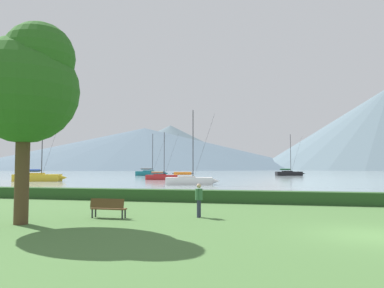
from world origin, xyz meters
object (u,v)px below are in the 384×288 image
sailboat_slip_0 (190,180)px  sailboat_slip_4 (151,173)px  park_bench_near_path (108,207)px  sailboat_slip_3 (38,177)px  sailboat_slip_2 (289,173)px  sailboat_slip_5 (162,177)px  person_standing_walker (199,197)px  park_tree (28,84)px

sailboat_slip_0 → sailboat_slip_4: bearing=102.4°
sailboat_slip_4 → park_bench_near_path: sailboat_slip_4 is taller
sailboat_slip_3 → sailboat_slip_4: (5.98, 39.06, -0.01)m
sailboat_slip_3 → sailboat_slip_4: sailboat_slip_3 is taller
sailboat_slip_2 → sailboat_slip_4: (-35.89, -8.65, 0.05)m
sailboat_slip_2 → sailboat_slip_5: 43.69m
sailboat_slip_2 → sailboat_slip_5: bearing=-139.6°
sailboat_slip_0 → sailboat_slip_5: sailboat_slip_0 is taller
sailboat_slip_5 → person_standing_walker: bearing=-76.3°
sailboat_slip_0 → park_tree: (0.89, -34.85, 5.52)m
sailboat_slip_3 → park_bench_near_path: sailboat_slip_3 is taller
sailboat_slip_4 → park_bench_near_path: 80.79m
person_standing_walker → park_tree: size_ratio=0.19×
sailboat_slip_0 → park_tree: 35.30m
park_tree → sailboat_slip_5: bearing=101.1°
sailboat_slip_4 → park_tree: sailboat_slip_4 is taller
sailboat_slip_0 → sailboat_slip_2: bearing=61.5°
sailboat_slip_0 → park_tree: sailboat_slip_0 is taller
sailboat_slip_3 → park_bench_near_path: size_ratio=7.39×
sailboat_slip_3 → person_standing_walker: sailboat_slip_3 is taller
sailboat_slip_2 → sailboat_slip_3: bearing=-147.8°
sailboat_slip_0 → park_bench_near_path: 32.51m
sailboat_slip_0 → person_standing_walker: (7.80, -31.02, 0.36)m
sailboat_slip_4 → park_bench_near_path: (24.85, -76.87, -0.19)m
park_bench_near_path → person_standing_walker: 4.43m
person_standing_walker → sailboat_slip_2: bearing=93.4°
park_tree → sailboat_slip_0: bearing=91.5°
sailboat_slip_5 → person_standing_walker: sailboat_slip_5 is taller
sailboat_slip_3 → sailboat_slip_4: size_ratio=1.16×
sailboat_slip_2 → sailboat_slip_4: size_ratio=0.99×
sailboat_slip_3 → sailboat_slip_5: sailboat_slip_3 is taller
sailboat_slip_3 → park_tree: sailboat_slip_3 is taller
sailboat_slip_2 → park_bench_near_path: sailboat_slip_2 is taller
park_bench_near_path → sailboat_slip_5: bearing=105.7°
sailboat_slip_5 → sailboat_slip_0: bearing=-66.9°
sailboat_slip_0 → sailboat_slip_3: sailboat_slip_3 is taller
sailboat_slip_3 → sailboat_slip_5: 21.18m
park_tree → person_standing_walker: bearing=29.0°
sailboat_slip_2 → sailboat_slip_0: bearing=-121.9°
sailboat_slip_4 → park_tree: size_ratio=1.26×
person_standing_walker → park_tree: park_tree is taller
park_tree → sailboat_slip_3: bearing=124.9°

